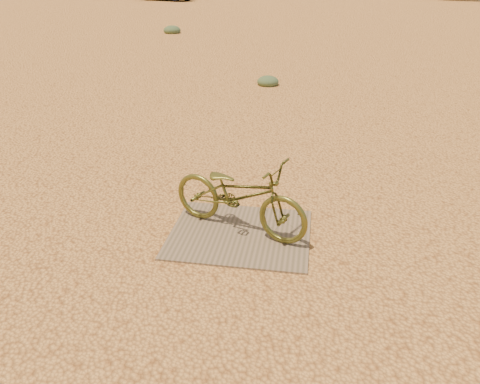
# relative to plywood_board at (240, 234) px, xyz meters

# --- Properties ---
(ground) EXTENTS (120.00, 120.00, 0.00)m
(ground) POSITION_rel_plywood_board_xyz_m (0.15, -0.03, -0.01)
(ground) COLOR #E4A154
(ground) RESTS_ON ground
(plywood_board) EXTENTS (1.52, 1.26, 0.02)m
(plywood_board) POSITION_rel_plywood_board_xyz_m (0.00, 0.00, 0.00)
(plywood_board) COLOR #775F4D
(plywood_board) RESTS_ON ground
(bicycle) EXTENTS (1.71, 1.09, 0.85)m
(bicycle) POSITION_rel_plywood_board_xyz_m (-0.02, 0.08, 0.43)
(bicycle) COLOR #52521E
(bicycle) RESTS_ON plywood_board
(kale_a) EXTENTS (0.52, 0.52, 0.29)m
(kale_a) POSITION_rel_plywood_board_xyz_m (-0.47, 7.05, -0.01)
(kale_a) COLOR #4B5F40
(kale_a) RESTS_ON ground
(kale_c) EXTENTS (0.73, 0.73, 0.40)m
(kale_c) POSITION_rel_plywood_board_xyz_m (-5.54, 15.84, -0.01)
(kale_c) COLOR #4B5F40
(kale_c) RESTS_ON ground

